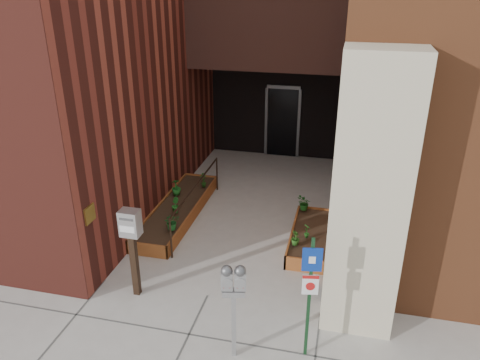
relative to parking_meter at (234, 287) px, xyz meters
The scene contains 14 objects.
ground 1.92m from the parking_meter, 122.88° to the left, with size 80.00×80.00×0.00m, color #9E9991.
planter_left 4.72m from the parking_meter, 120.83° to the left, with size 0.90×3.60×0.30m.
planter_right 3.70m from the parking_meter, 76.96° to the left, with size 0.80×2.20×0.30m.
handrail 4.34m from the parking_meter, 115.46° to the left, with size 0.04×3.34×0.90m.
parking_meter is the anchor object (origin of this frame).
sign_post 1.07m from the parking_meter, 13.41° to the left, with size 0.27×0.09×2.02m.
payment_dropbox 2.28m from the parking_meter, 153.43° to the left, with size 0.33×0.26×1.67m.
shrub_left_a 3.58m from the parking_meter, 125.94° to the left, with size 0.33×0.33×0.36m, color #18561E.
shrub_left_b 4.29m from the parking_meter, 122.41° to the left, with size 0.20×0.20×0.36m, color #1C601B.
shrub_left_c 5.18m from the parking_meter, 119.99° to the left, with size 0.22×0.22×0.40m, color #1C631E.
shrub_left_d 5.47m from the parking_meter, 112.26° to the left, with size 0.21×0.21×0.39m, color #1D5117.
shrub_right_a 2.98m from the parking_meter, 79.03° to the left, with size 0.17×0.17×0.30m, color #225117.
shrub_right_b 3.33m from the parking_meter, 76.71° to the left, with size 0.17×0.17×0.32m, color #1F611B.
shrub_right_c 4.44m from the parking_meter, 82.82° to the left, with size 0.30×0.30×0.34m, color #195A1A.
Camera 1 is at (2.14, -6.43, 5.27)m, focal length 35.00 mm.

